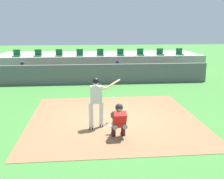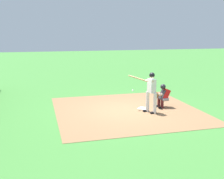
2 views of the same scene
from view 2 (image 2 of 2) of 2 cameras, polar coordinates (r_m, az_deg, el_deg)
ground_plane at (r=12.75m, az=3.05°, el=-4.24°), size 80.00×80.00×0.00m
dirt_infield at (r=12.75m, az=3.05°, el=-4.21°), size 6.40×6.40×0.01m
home_plate at (r=13.00m, az=6.41°, el=-3.86°), size 0.62×0.62×0.02m
batter_at_plate at (r=12.19m, az=7.99°, el=-0.07°), size 1.19×0.95×1.80m
catcher_crouched at (r=13.22m, az=10.34°, el=-1.11°), size 0.50×1.87×1.13m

